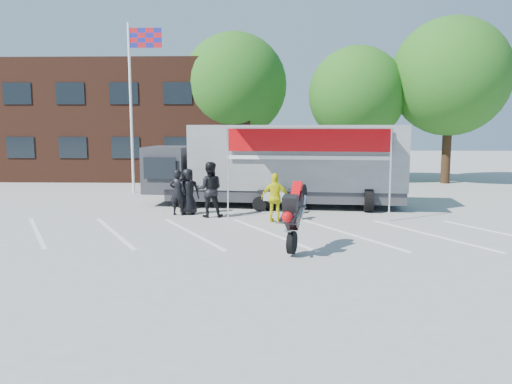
# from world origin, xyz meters

# --- Properties ---
(ground) EXTENTS (100.00, 100.00, 0.00)m
(ground) POSITION_xyz_m (0.00, 0.00, 0.00)
(ground) COLOR #9D9D98
(ground) RESTS_ON ground
(parking_bay_lines) EXTENTS (18.09, 13.33, 0.01)m
(parking_bay_lines) POSITION_xyz_m (0.00, 1.00, 0.01)
(parking_bay_lines) COLOR white
(parking_bay_lines) RESTS_ON ground
(office_building) EXTENTS (18.00, 8.00, 7.00)m
(office_building) POSITION_xyz_m (-10.00, 18.00, 3.50)
(office_building) COLOR #482317
(office_building) RESTS_ON ground
(flagpole) EXTENTS (1.61, 0.12, 8.00)m
(flagpole) POSITION_xyz_m (-6.24, 10.00, 5.05)
(flagpole) COLOR white
(flagpole) RESTS_ON ground
(tree_left) EXTENTS (6.12, 6.12, 8.64)m
(tree_left) POSITION_xyz_m (-2.00, 16.00, 5.57)
(tree_left) COLOR #382314
(tree_left) RESTS_ON ground
(tree_mid) EXTENTS (5.44, 5.44, 7.68)m
(tree_mid) POSITION_xyz_m (5.00, 15.00, 4.94)
(tree_mid) COLOR #382314
(tree_mid) RESTS_ON ground
(tree_right) EXTENTS (6.46, 6.46, 9.12)m
(tree_right) POSITION_xyz_m (10.00, 14.50, 5.88)
(tree_right) COLOR #382314
(tree_right) RESTS_ON ground
(transporter_truck) EXTENTS (10.71, 5.94, 3.27)m
(transporter_truck) POSITION_xyz_m (0.72, 6.23, 0.00)
(transporter_truck) COLOR gray
(transporter_truck) RESTS_ON ground
(parked_motorcycle) EXTENTS (2.03, 1.20, 1.01)m
(parked_motorcycle) POSITION_xyz_m (0.39, 4.73, 0.00)
(parked_motorcycle) COLOR #BCBCC1
(parked_motorcycle) RESTS_ON ground
(stunt_bike_rider) EXTENTS (1.26, 1.83, 1.97)m
(stunt_bike_rider) POSITION_xyz_m (0.93, -0.95, 0.00)
(stunt_bike_rider) COLOR black
(stunt_bike_rider) RESTS_ON ground
(spectator_leather_a) EXTENTS (0.94, 0.73, 1.70)m
(spectator_leather_a) POSITION_xyz_m (-2.85, 4.20, 0.85)
(spectator_leather_a) COLOR black
(spectator_leather_a) RESTS_ON ground
(spectator_leather_b) EXTENTS (0.67, 0.49, 1.67)m
(spectator_leather_b) POSITION_xyz_m (-3.20, 4.03, 0.84)
(spectator_leather_b) COLOR black
(spectator_leather_b) RESTS_ON ground
(spectator_leather_c) EXTENTS (1.01, 0.82, 1.98)m
(spectator_leather_c) POSITION_xyz_m (-2.00, 3.72, 0.99)
(spectator_leather_c) COLOR black
(spectator_leather_c) RESTS_ON ground
(spectator_hivis) EXTENTS (1.04, 0.59, 1.67)m
(spectator_hivis) POSITION_xyz_m (0.34, 2.84, 0.83)
(spectator_hivis) COLOR yellow
(spectator_hivis) RESTS_ON ground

